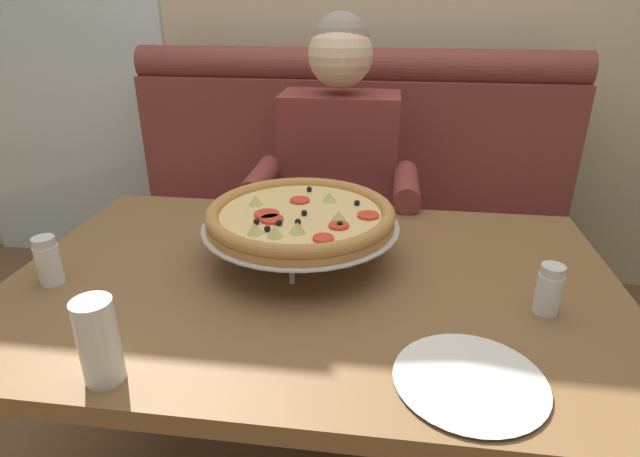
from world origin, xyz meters
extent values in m
cube|color=brown|center=(0.00, 0.78, 0.23)|extent=(1.82, 0.60, 0.46)
cube|color=brown|center=(0.00, 1.17, 0.69)|extent=(1.82, 0.18, 0.65)
cylinder|color=brown|center=(0.00, 1.17, 1.06)|extent=(1.82, 0.14, 0.14)
cube|color=brown|center=(0.00, 0.00, 0.72)|extent=(1.35, 0.88, 0.04)
cylinder|color=black|center=(-0.61, 0.37, 0.35)|extent=(0.06, 0.06, 0.70)
cylinder|color=black|center=(0.61, 0.37, 0.35)|extent=(0.06, 0.06, 0.70)
cube|color=#2D3342|center=(-0.02, 0.53, 0.54)|extent=(0.34, 0.40, 0.15)
cylinder|color=#2D3342|center=(-0.12, 0.28, 0.23)|extent=(0.11, 0.11, 0.46)
cylinder|color=#2D3342|center=(0.08, 0.28, 0.23)|extent=(0.11, 0.11, 0.46)
cube|color=brown|center=(-0.02, 0.75, 0.74)|extent=(0.40, 0.22, 0.56)
cylinder|color=brown|center=(-0.25, 0.53, 0.78)|extent=(0.08, 0.28, 0.08)
cylinder|color=brown|center=(0.21, 0.53, 0.78)|extent=(0.08, 0.28, 0.08)
sphere|color=beige|center=(-0.02, 0.73, 1.15)|extent=(0.21, 0.21, 0.21)
sphere|color=gray|center=(-0.02, 0.74, 1.18)|extent=(0.19, 0.19, 0.19)
cylinder|color=silver|center=(-0.04, -0.03, 0.78)|extent=(0.01, 0.01, 0.09)
cylinder|color=silver|center=(-0.14, 0.15, 0.78)|extent=(0.01, 0.01, 0.09)
cylinder|color=silver|center=(0.06, 0.15, 0.78)|extent=(0.01, 0.01, 0.09)
torus|color=silver|center=(-0.04, 0.09, 0.82)|extent=(0.25, 0.25, 0.01)
cylinder|color=silver|center=(-0.04, 0.09, 0.83)|extent=(0.46, 0.46, 0.00)
cylinder|color=#B77F42|center=(-0.04, 0.09, 0.84)|extent=(0.43, 0.43, 0.02)
torus|color=#B77F42|center=(-0.04, 0.09, 0.86)|extent=(0.44, 0.44, 0.03)
cylinder|color=#E5C17A|center=(-0.04, 0.09, 0.85)|extent=(0.37, 0.37, 0.01)
cylinder|color=red|center=(0.12, 0.09, 0.86)|extent=(0.05, 0.05, 0.01)
cylinder|color=red|center=(-0.11, 0.06, 0.86)|extent=(0.06, 0.06, 0.01)
cylinder|color=red|center=(-0.05, 0.16, 0.86)|extent=(0.05, 0.05, 0.01)
cylinder|color=red|center=(0.06, 0.02, 0.86)|extent=(0.04, 0.04, 0.01)
cylinder|color=red|center=(-0.10, 0.04, 0.86)|extent=(0.05, 0.05, 0.01)
cylinder|color=red|center=(0.03, -0.05, 0.86)|extent=(0.04, 0.04, 0.01)
sphere|color=black|center=(-0.09, -0.02, 0.86)|extent=(0.01, 0.01, 0.01)
sphere|color=black|center=(-0.13, 0.01, 0.86)|extent=(0.01, 0.01, 0.01)
sphere|color=black|center=(0.09, 0.15, 0.86)|extent=(0.01, 0.01, 0.01)
sphere|color=black|center=(-0.04, 0.23, 0.86)|extent=(0.01, 0.01, 0.01)
sphere|color=black|center=(-0.07, 0.01, 0.86)|extent=(0.01, 0.01, 0.01)
sphere|color=black|center=(-0.04, 0.02, 0.86)|extent=(0.01, 0.01, 0.01)
sphere|color=black|center=(-0.03, 0.07, 0.86)|extent=(0.01, 0.01, 0.01)
sphere|color=black|center=(0.06, 0.02, 0.86)|extent=(0.01, 0.01, 0.01)
cone|color=#CCC675|center=(0.05, 0.05, 0.87)|extent=(0.04, 0.04, 0.02)
cone|color=#CCC675|center=(-0.12, -0.04, 0.87)|extent=(0.04, 0.04, 0.02)
cone|color=#CCC675|center=(-0.03, -0.02, 0.87)|extent=(0.04, 0.04, 0.02)
cone|color=#CCC675|center=(0.02, 0.17, 0.87)|extent=(0.04, 0.04, 0.02)
cone|color=#CCC675|center=(-0.07, -0.05, 0.87)|extent=(0.04, 0.04, 0.02)
cone|color=#CCC675|center=(-0.16, 0.12, 0.87)|extent=(0.04, 0.04, 0.02)
cylinder|color=white|center=(-0.56, -0.10, 0.78)|extent=(0.05, 0.05, 0.09)
cylinder|color=#A82D19|center=(-0.56, -0.10, 0.77)|extent=(0.04, 0.04, 0.05)
cylinder|color=silver|center=(-0.56, -0.10, 0.84)|extent=(0.05, 0.05, 0.02)
cylinder|color=white|center=(0.48, -0.07, 0.78)|extent=(0.05, 0.05, 0.08)
cylinder|color=#4C6633|center=(0.48, -0.07, 0.76)|extent=(0.04, 0.04, 0.05)
cylinder|color=silver|center=(0.48, -0.07, 0.83)|extent=(0.05, 0.05, 0.02)
cylinder|color=white|center=(0.30, -0.31, 0.74)|extent=(0.18, 0.18, 0.01)
cone|color=white|center=(0.30, -0.31, 0.75)|extent=(0.25, 0.25, 0.01)
cylinder|color=silver|center=(-0.29, -0.38, 0.81)|extent=(0.06, 0.06, 0.15)
cylinder|color=white|center=(-0.29, -0.38, 0.79)|extent=(0.06, 0.06, 0.09)
cylinder|color=black|center=(-1.60, 2.42, 0.22)|extent=(0.02, 0.02, 0.44)
cylinder|color=black|center=(-1.82, 2.29, 0.22)|extent=(0.02, 0.02, 0.44)
cylinder|color=black|center=(-1.46, 2.20, 0.22)|extent=(0.02, 0.02, 0.44)
cylinder|color=black|center=(-1.69, 2.07, 0.22)|extent=(0.02, 0.02, 0.44)
cylinder|color=black|center=(-1.64, 2.24, 0.45)|extent=(0.40, 0.40, 0.02)
cube|color=black|center=(-1.56, 2.11, 0.65)|extent=(0.29, 0.18, 0.42)
camera|label=1|loc=(0.15, -0.99, 1.32)|focal=28.89mm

